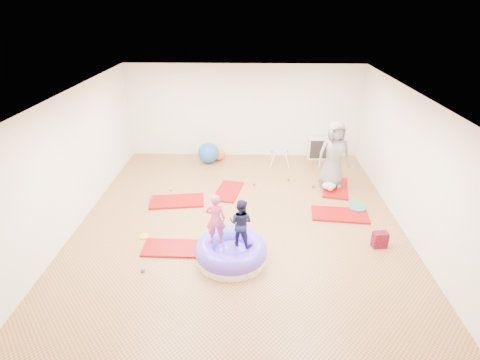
{
  "coord_description": "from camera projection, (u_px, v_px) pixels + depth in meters",
  "views": [
    {
      "loc": [
        0.22,
        -7.02,
        4.46
      ],
      "look_at": [
        0.0,
        0.3,
        0.9
      ],
      "focal_mm": 28.0,
      "sensor_mm": 36.0,
      "label": 1
    }
  ],
  "objects": [
    {
      "name": "balance_disc",
      "position": [
        357.0,
        208.0,
        8.74
      ],
      "size": [
        0.38,
        0.38,
        0.09
      ],
      "primitive_type": "cylinder",
      "color": "#23786F",
      "rests_on": "ground"
    },
    {
      "name": "inflatable_cushion",
      "position": [
        231.0,
        252.0,
        7.04
      ],
      "size": [
        1.37,
        1.37,
        0.43
      ],
      "rotation": [
        0.0,
        0.0,
        0.01
      ],
      "color": "white",
      "rests_on": "ground"
    },
    {
      "name": "gym_mat_center_back",
      "position": [
        228.0,
        191.0,
        9.56
      ],
      "size": [
        0.78,
        1.21,
        0.05
      ],
      "primitive_type": "cube",
      "rotation": [
        0.0,
        0.0,
        1.37
      ],
      "color": "#A7000D",
      "rests_on": "ground"
    },
    {
      "name": "ball_pit_balls",
      "position": [
        230.0,
        211.0,
        8.62
      ],
      "size": [
        4.14,
        3.93,
        0.07
      ],
      "color": "#1E57A2",
      "rests_on": "ground"
    },
    {
      "name": "exercise_ball_blue",
      "position": [
        208.0,
        153.0,
        11.15
      ],
      "size": [
        0.63,
        0.63,
        0.63
      ],
      "primitive_type": "sphere",
      "color": "#1E57A2",
      "rests_on": "ground"
    },
    {
      "name": "exercise_ball_orange",
      "position": [
        219.0,
        154.0,
        11.39
      ],
      "size": [
        0.37,
        0.37,
        0.37
      ],
      "primitive_type": "sphere",
      "color": "orange",
      "rests_on": "ground"
    },
    {
      "name": "adult_caregiver",
      "position": [
        334.0,
        155.0,
        9.42
      ],
      "size": [
        0.9,
        0.65,
        1.73
      ],
      "primitive_type": "imported",
      "rotation": [
        0.0,
        0.0,
        0.12
      ],
      "color": "slate",
      "rests_on": "gym_mat_rear_right"
    },
    {
      "name": "infant_play_gym",
      "position": [
        279.0,
        156.0,
        10.95
      ],
      "size": [
        0.59,
        0.56,
        0.45
      ],
      "rotation": [
        0.0,
        0.0,
        0.38
      ],
      "color": "silver",
      "rests_on": "ground"
    },
    {
      "name": "gym_mat_rear_right",
      "position": [
        335.0,
        187.0,
        9.74
      ],
      "size": [
        0.85,
        1.34,
        0.05
      ],
      "primitive_type": "cube",
      "rotation": [
        0.0,
        0.0,
        1.37
      ],
      "color": "#A7000D",
      "rests_on": "ground"
    },
    {
      "name": "infant",
      "position": [
        329.0,
        186.0,
        9.51
      ],
      "size": [
        0.35,
        0.36,
        0.21
      ],
      "color": "#B1DFED",
      "rests_on": "gym_mat_rear_right"
    },
    {
      "name": "room",
      "position": [
        240.0,
        164.0,
        7.65
      ],
      "size": [
        7.01,
        8.01,
        2.81
      ],
      "color": "#A88141",
      "rests_on": "ground"
    },
    {
      "name": "backpack",
      "position": [
        380.0,
        240.0,
        7.39
      ],
      "size": [
        0.31,
        0.21,
        0.33
      ],
      "primitive_type": "cube",
      "rotation": [
        0.0,
        0.0,
        0.13
      ],
      "color": "#B31033",
      "rests_on": "ground"
    },
    {
      "name": "gym_mat_front_left",
      "position": [
        172.0,
        248.0,
        7.38
      ],
      "size": [
        1.15,
        0.59,
        0.05
      ],
      "primitive_type": "cube",
      "rotation": [
        0.0,
        0.0,
        -0.01
      ],
      "color": "#A7000D",
      "rests_on": "ground"
    },
    {
      "name": "gym_mat_right",
      "position": [
        340.0,
        215.0,
        8.52
      ],
      "size": [
        1.32,
        0.75,
        0.05
      ],
      "primitive_type": "cube",
      "rotation": [
        0.0,
        0.0,
        -0.1
      ],
      "color": "#A7000D",
      "rests_on": "ground"
    },
    {
      "name": "yellow_toy",
      "position": [
        144.0,
        237.0,
        7.75
      ],
      "size": [
        0.2,
        0.2,
        0.03
      ],
      "primitive_type": "cylinder",
      "color": "gold",
      "rests_on": "ground"
    },
    {
      "name": "gym_mat_mid_left",
      "position": [
        177.0,
        201.0,
        9.08
      ],
      "size": [
        1.36,
        0.81,
        0.05
      ],
      "primitive_type": "cube",
      "rotation": [
        0.0,
        0.0,
        0.14
      ],
      "color": "#A7000D",
      "rests_on": "ground"
    },
    {
      "name": "child_pink",
      "position": [
        216.0,
        216.0,
        6.79
      ],
      "size": [
        0.37,
        0.25,
        1.01
      ],
      "primitive_type": "imported",
      "rotation": [
        0.0,
        0.0,
        3.12
      ],
      "color": "#D2477E",
      "rests_on": "inflatable_cushion"
    },
    {
      "name": "child_navy",
      "position": [
        241.0,
        220.0,
        6.73
      ],
      "size": [
        0.55,
        0.49,
        0.93
      ],
      "primitive_type": "imported",
      "rotation": [
        0.0,
        0.0,
        2.79
      ],
      "color": "#191C40",
      "rests_on": "inflatable_cushion"
    },
    {
      "name": "cube_shelf",
      "position": [
        319.0,
        148.0,
        11.47
      ],
      "size": [
        0.66,
        0.33,
        0.66
      ],
      "color": "silver",
      "rests_on": "ground"
    }
  ]
}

